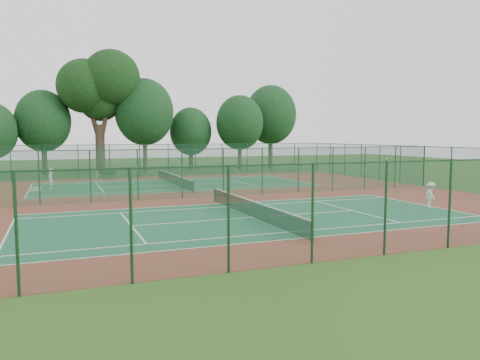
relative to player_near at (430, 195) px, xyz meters
name	(u,v)px	position (x,y,z in m)	size (l,w,h in m)	color
ground	(203,197)	(-11.38, 9.90, -0.82)	(120.00, 120.00, 0.00)	#294D18
red_pad	(203,197)	(-11.38, 9.90, -0.81)	(40.00, 36.00, 0.01)	maroon
court_near	(252,218)	(-11.38, 0.90, -0.80)	(23.77, 10.97, 0.01)	#1D5C3C
court_far	(174,185)	(-11.38, 18.90, -0.80)	(23.77, 10.97, 0.01)	#1C5935
fence_north	(154,160)	(-11.38, 27.90, 0.94)	(40.00, 0.09, 3.50)	#16442D
fence_south	(350,210)	(-11.38, -8.10, 0.94)	(40.00, 0.09, 3.50)	#164427
fence_east	(424,166)	(8.62, 9.90, 0.94)	(0.09, 36.00, 3.50)	#17452E
fence_divider	(203,173)	(-11.38, 9.90, 0.94)	(40.00, 0.09, 3.50)	#18482A
tennis_net_near	(252,208)	(-11.38, 0.90, -0.27)	(0.10, 12.90, 0.97)	#143823
tennis_net_far	(174,179)	(-11.38, 18.90, -0.27)	(0.10, 12.90, 0.97)	#163C21
player_near	(430,195)	(0.00, 0.00, 0.00)	(1.03, 0.59, 1.60)	silver
player_far	(50,179)	(-21.62, 19.29, 0.05)	(0.62, 0.40, 1.69)	silver
trash_bin	(96,174)	(-17.45, 27.29, -0.32)	(0.54, 0.54, 0.98)	slate
bench	(109,175)	(-16.23, 26.93, -0.38)	(1.38, 0.63, 0.82)	black
kit_bag	(36,189)	(-22.73, 18.24, -0.64)	(0.88, 0.33, 0.33)	silver
stray_ball_a	(270,194)	(-6.21, 9.69, -0.77)	(0.07, 0.07, 0.07)	yellow
stray_ball_b	(267,194)	(-6.62, 9.36, -0.77)	(0.08, 0.08, 0.08)	yellow
stray_ball_c	(209,198)	(-11.21, 9.01, -0.77)	(0.07, 0.07, 0.07)	#BDDE33
big_tree	(99,86)	(-16.36, 33.40, 9.12)	(9.14, 6.69, 14.03)	#36271D
evergreen_row	(148,172)	(-10.88, 34.15, -0.82)	(39.00, 5.00, 12.00)	black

